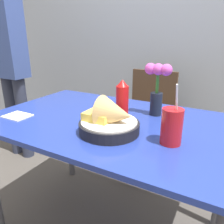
{
  "coord_description": "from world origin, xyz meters",
  "views": [
    {
      "loc": [
        0.53,
        -0.93,
        1.16
      ],
      "look_at": [
        0.04,
        -0.04,
        0.81
      ],
      "focal_mm": 35.0,
      "sensor_mm": 36.0,
      "label": 1
    }
  ],
  "objects_px": {
    "drink_cup": "(172,128)",
    "flower_vase": "(157,85)",
    "person_standing": "(9,60)",
    "food_basket": "(111,121)",
    "chair_far_window": "(149,113)",
    "ketchup_bottle": "(122,98)"
  },
  "relations": [
    {
      "from": "chair_far_window",
      "to": "food_basket",
      "type": "height_order",
      "value": "food_basket"
    },
    {
      "from": "chair_far_window",
      "to": "drink_cup",
      "type": "bearing_deg",
      "value": -66.11
    },
    {
      "from": "flower_vase",
      "to": "drink_cup",
      "type": "bearing_deg",
      "value": -61.6
    },
    {
      "from": "flower_vase",
      "to": "chair_far_window",
      "type": "bearing_deg",
      "value": 111.58
    },
    {
      "from": "person_standing",
      "to": "chair_far_window",
      "type": "bearing_deg",
      "value": 19.28
    },
    {
      "from": "drink_cup",
      "to": "flower_vase",
      "type": "distance_m",
      "value": 0.36
    },
    {
      "from": "ketchup_bottle",
      "to": "person_standing",
      "type": "bearing_deg",
      "value": 167.19
    },
    {
      "from": "chair_far_window",
      "to": "flower_vase",
      "type": "distance_m",
      "value": 0.78
    },
    {
      "from": "chair_far_window",
      "to": "flower_vase",
      "type": "xyz_separation_m",
      "value": [
        0.25,
        -0.62,
        0.4
      ]
    },
    {
      "from": "drink_cup",
      "to": "flower_vase",
      "type": "xyz_separation_m",
      "value": [
        -0.16,
        0.3,
        0.1
      ]
    },
    {
      "from": "ketchup_bottle",
      "to": "person_standing",
      "type": "xyz_separation_m",
      "value": [
        -1.29,
        0.29,
        0.11
      ]
    },
    {
      "from": "drink_cup",
      "to": "chair_far_window",
      "type": "bearing_deg",
      "value": 113.89
    },
    {
      "from": "chair_far_window",
      "to": "food_basket",
      "type": "relative_size",
      "value": 3.22
    },
    {
      "from": "food_basket",
      "to": "person_standing",
      "type": "xyz_separation_m",
      "value": [
        -1.35,
        0.53,
        0.15
      ]
    },
    {
      "from": "food_basket",
      "to": "flower_vase",
      "type": "height_order",
      "value": "flower_vase"
    },
    {
      "from": "drink_cup",
      "to": "person_standing",
      "type": "distance_m",
      "value": 1.7
    },
    {
      "from": "chair_far_window",
      "to": "drink_cup",
      "type": "distance_m",
      "value": 1.05
    },
    {
      "from": "food_basket",
      "to": "drink_cup",
      "type": "bearing_deg",
      "value": 5.8
    },
    {
      "from": "flower_vase",
      "to": "person_standing",
      "type": "xyz_separation_m",
      "value": [
        -1.45,
        0.2,
        0.04
      ]
    },
    {
      "from": "drink_cup",
      "to": "flower_vase",
      "type": "height_order",
      "value": "flower_vase"
    },
    {
      "from": "drink_cup",
      "to": "person_standing",
      "type": "xyz_separation_m",
      "value": [
        -1.62,
        0.5,
        0.14
      ]
    },
    {
      "from": "person_standing",
      "to": "ketchup_bottle",
      "type": "bearing_deg",
      "value": -12.81
    }
  ]
}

